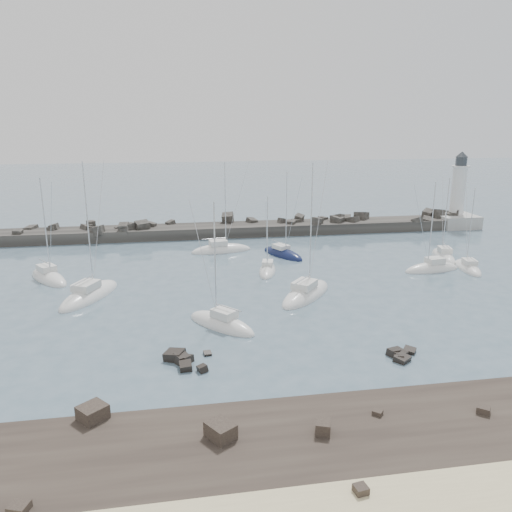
# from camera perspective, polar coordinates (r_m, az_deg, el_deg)

# --- Properties ---
(ground) EXTENTS (400.00, 400.00, 0.00)m
(ground) POSITION_cam_1_polar(r_m,az_deg,el_deg) (50.77, -3.03, -7.13)
(ground) COLOR #486071
(ground) RESTS_ON ground
(rock_shelf) EXTENTS (140.00, 12.62, 1.84)m
(rock_shelf) POSITION_cam_1_polar(r_m,az_deg,el_deg) (31.71, 1.78, -22.19)
(rock_shelf) COLOR black
(rock_shelf) RESTS_ON ground
(rock_cluster_near) EXTENTS (4.15, 3.91, 1.52)m
(rock_cluster_near) POSITION_cam_1_polar(r_m,az_deg,el_deg) (42.53, -8.47, -11.74)
(rock_cluster_near) COLOR black
(rock_cluster_near) RESTS_ON ground
(rock_cluster_far) EXTENTS (2.98, 3.00, 1.21)m
(rock_cluster_far) POSITION_cam_1_polar(r_m,az_deg,el_deg) (44.64, 16.18, -10.93)
(rock_cluster_far) COLOR black
(rock_cluster_far) RESTS_ON ground
(breakwater) EXTENTS (115.00, 7.43, 5.26)m
(breakwater) POSITION_cam_1_polar(r_m,az_deg,el_deg) (86.82, -10.66, 2.34)
(breakwater) COLOR #2B2A27
(breakwater) RESTS_ON ground
(lighthouse) EXTENTS (7.00, 7.00, 14.60)m
(lighthouse) POSITION_cam_1_polar(r_m,az_deg,el_deg) (100.74, 21.90, 4.87)
(lighthouse) COLOR #9F9F9A
(lighthouse) RESTS_ON ground
(sailboat_3) EXTENTS (7.32, 10.71, 16.32)m
(sailboat_3) POSITION_cam_1_polar(r_m,az_deg,el_deg) (59.46, -18.47, -4.37)
(sailboat_3) COLOR white
(sailboat_3) RESTS_ON ground
(sailboat_4) EXTENTS (9.54, 4.08, 14.65)m
(sailboat_4) POSITION_cam_1_polar(r_m,az_deg,el_deg) (76.15, -4.00, 0.62)
(sailboat_4) COLOR white
(sailboat_4) RESTS_ON ground
(sailboat_5) EXTENTS (7.30, 7.87, 13.19)m
(sailboat_5) POSITION_cam_1_polar(r_m,az_deg,el_deg) (48.94, -3.96, -7.82)
(sailboat_5) COLOR white
(sailboat_5) RESTS_ON ground
(sailboat_6) EXTENTS (3.81, 7.17, 10.97)m
(sailboat_6) POSITION_cam_1_polar(r_m,az_deg,el_deg) (65.75, 1.31, -1.72)
(sailboat_6) COLOR white
(sailboat_6) RESTS_ON ground
(sailboat_7) EXTENTS (9.03, 9.87, 16.18)m
(sailboat_7) POSITION_cam_1_polar(r_m,az_deg,el_deg) (57.11, 5.73, -4.43)
(sailboat_7) COLOR white
(sailboat_7) RESTS_ON ground
(sailboat_8) EXTENTS (6.06, 8.78, 13.35)m
(sailboat_8) POSITION_cam_1_polar(r_m,az_deg,el_deg) (73.98, 3.07, 0.19)
(sailboat_8) COLOR #0D1539
(sailboat_8) RESTS_ON ground
(sailboat_9) EXTENTS (8.26, 3.58, 12.82)m
(sailboat_9) POSITION_cam_1_polar(r_m,az_deg,el_deg) (70.36, 19.44, -1.45)
(sailboat_9) COLOR white
(sailboat_9) RESTS_ON ground
(sailboat_10) EXTENTS (3.71, 7.72, 11.77)m
(sailboat_10) POSITION_cam_1_polar(r_m,az_deg,el_deg) (72.73, 23.04, -1.30)
(sailboat_10) COLOR white
(sailboat_10) RESTS_ON ground
(sailboat_12) EXTENTS (4.11, 8.20, 12.64)m
(sailboat_12) POSITION_cam_1_polar(r_m,az_deg,el_deg) (77.26, 20.61, -0.12)
(sailboat_12) COLOR white
(sailboat_12) RESTS_ON ground
(sailboat_13) EXTENTS (7.09, 8.71, 13.88)m
(sailboat_13) POSITION_cam_1_polar(r_m,az_deg,el_deg) (67.79, -22.59, -2.38)
(sailboat_13) COLOR white
(sailboat_13) RESTS_ON ground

